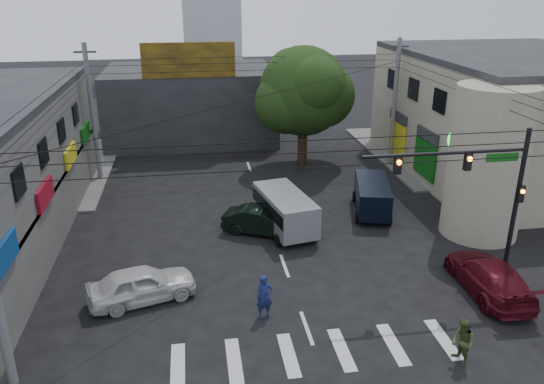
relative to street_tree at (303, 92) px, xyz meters
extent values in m
plane|color=black|center=(-4.00, -17.00, -5.47)|extent=(160.00, 160.00, 0.00)
cube|color=#514F4C|center=(14.00, 1.00, -5.40)|extent=(16.00, 16.00, 0.15)
cube|color=gray|center=(14.00, -4.00, -1.47)|extent=(14.00, 18.00, 8.00)
cylinder|color=gray|center=(7.00, -13.00, -1.47)|extent=(4.00, 4.00, 8.00)
cube|color=#232326|center=(-8.00, 9.00, -2.47)|extent=(14.00, 10.00, 6.00)
cube|color=olive|center=(-8.00, 4.10, 1.83)|extent=(7.00, 0.30, 2.60)
cylinder|color=black|center=(0.00, 0.00, -3.27)|extent=(0.70, 0.70, 4.40)
sphere|color=black|center=(0.00, 0.00, 0.03)|extent=(6.40, 6.40, 6.40)
cylinder|color=black|center=(5.50, -18.00, -1.87)|extent=(0.20, 0.20, 7.20)
cylinder|color=black|center=(2.00, -18.00, 0.83)|extent=(7.00, 0.14, 0.14)
cube|color=black|center=(3.00, -18.00, 0.43)|extent=(0.28, 0.22, 0.75)
cube|color=black|center=(0.00, -18.00, 0.43)|extent=(0.28, 0.22, 0.75)
sphere|color=orange|center=(3.00, -18.14, 0.58)|extent=(0.20, 0.20, 0.20)
sphere|color=orange|center=(0.00, -18.14, 0.58)|extent=(0.20, 0.20, 0.20)
cube|color=#0B520F|center=(4.50, -18.00, 0.53)|extent=(1.40, 0.06, 0.35)
cylinder|color=#59595B|center=(-14.50, -1.00, -0.87)|extent=(0.32, 0.32, 9.20)
cylinder|color=#59595B|center=(6.50, -1.00, -0.87)|extent=(0.32, 0.32, 9.20)
imported|color=black|center=(-4.51, -11.28, -4.75)|extent=(4.84, 5.53, 1.44)
imported|color=beige|center=(-10.50, -16.97, -4.70)|extent=(4.28, 5.52, 1.54)
imported|color=#4A0A14|center=(4.40, -18.60, -4.70)|extent=(2.48, 5.44, 1.54)
imported|color=#151D4A|center=(-5.53, -19.00, -4.53)|extent=(0.82, 0.65, 1.89)
imported|color=#3B4720|center=(0.97, -22.85, -4.59)|extent=(1.06, 0.93, 1.77)
camera|label=1|loc=(-8.03, -37.04, 7.16)|focal=35.00mm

